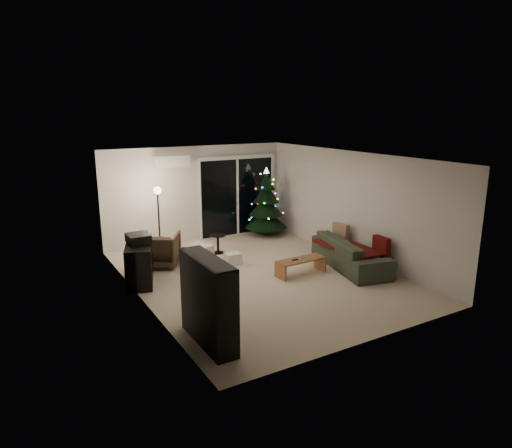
{
  "coord_description": "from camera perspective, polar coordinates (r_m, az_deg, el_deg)",
  "views": [
    {
      "loc": [
        -4.62,
        -7.81,
        3.4
      ],
      "look_at": [
        0.1,
        0.3,
        1.05
      ],
      "focal_mm": 32.0,
      "sensor_mm": 36.0,
      "label": 1
    }
  ],
  "objects": [
    {
      "name": "armchair",
      "position": [
        10.41,
        -11.9,
        -3.13
      ],
      "size": [
        1.12,
        1.13,
        0.75
      ],
      "primitive_type": "imported",
      "rotation": [
        0.0,
        0.0,
        2.6
      ],
      "color": "#432F25",
      "rests_on": "floor"
    },
    {
      "name": "media_cabinet",
      "position": [
        9.55,
        -14.34,
        -4.63
      ],
      "size": [
        0.89,
        1.4,
        0.82
      ],
      "primitive_type": "cube",
      "rotation": [
        0.0,
        0.0,
        -0.33
      ],
      "color": "black",
      "rests_on": "floor"
    },
    {
      "name": "side_table",
      "position": [
        11.13,
        -4.78,
        -2.49
      ],
      "size": [
        0.38,
        0.38,
        0.47
      ],
      "primitive_type": "cylinder",
      "rotation": [
        0.0,
        0.0,
        -0.01
      ],
      "color": "black",
      "rests_on": "floor"
    },
    {
      "name": "floor_lamp",
      "position": [
        11.06,
        -12.02,
        0.16
      ],
      "size": [
        0.26,
        0.26,
        1.6
      ],
      "primitive_type": "cylinder",
      "color": "black",
      "rests_on": "floor"
    },
    {
      "name": "sofa",
      "position": [
        10.34,
        11.75,
        -3.51
      ],
      "size": [
        1.37,
        2.4,
        0.66
      ],
      "primitive_type": "imported",
      "rotation": [
        0.0,
        0.0,
        1.34
      ],
      "color": "#2D3428",
      "rests_on": "floor"
    },
    {
      "name": "remote_b",
      "position": [
        9.78,
        5.95,
        -4.15
      ],
      "size": [
        0.13,
        0.08,
        0.02
      ],
      "primitive_type": "cube",
      "rotation": [
        0.0,
        0.0,
        0.35
      ],
      "color": "slate",
      "rests_on": "coffee_table"
    },
    {
      "name": "stereo",
      "position": [
        9.4,
        -14.52,
        -1.75
      ],
      "size": [
        0.42,
        0.49,
        0.18
      ],
      "primitive_type": "cube",
      "color": "black",
      "rests_on": "media_cabinet"
    },
    {
      "name": "cushion_b",
      "position": [
        9.98,
        15.38,
        -2.76
      ],
      "size": [
        0.16,
        0.44,
        0.43
      ],
      "primitive_type": "cube",
      "rotation": [
        0.0,
        0.0,
        -0.07
      ],
      "color": "#64100C",
      "rests_on": "sofa"
    },
    {
      "name": "remote_a",
      "position": [
        9.61,
        4.91,
        -4.47
      ],
      "size": [
        0.14,
        0.04,
        0.02
      ],
      "primitive_type": "cube",
      "color": "black",
      "rests_on": "coffee_table"
    },
    {
      "name": "cardboard_box_b",
      "position": [
        10.39,
        -2.92,
        -4.33
      ],
      "size": [
        0.36,
        0.27,
        0.25
      ],
      "primitive_type": "cube",
      "rotation": [
        0.0,
        0.0,
        0.01
      ],
      "color": "white",
      "rests_on": "floor"
    },
    {
      "name": "ottoman",
      "position": [
        10.34,
        -7.21,
        -3.91
      ],
      "size": [
        0.66,
        0.66,
        0.46
      ],
      "primitive_type": "cube",
      "rotation": [
        0.0,
        0.0,
        0.39
      ],
      "color": "silver",
      "rests_on": "floor"
    },
    {
      "name": "cushion_a",
      "position": [
        10.89,
        10.54,
        -1.09
      ],
      "size": [
        0.17,
        0.44,
        0.43
      ],
      "primitive_type": "cube",
      "rotation": [
        0.0,
        0.0,
        0.09
      ],
      "color": "tan",
      "rests_on": "sofa"
    },
    {
      "name": "room",
      "position": [
        10.86,
        -1.54,
        1.38
      ],
      "size": [
        6.5,
        7.51,
        2.6
      ],
      "color": "beige",
      "rests_on": "ground"
    },
    {
      "name": "sofa_throw",
      "position": [
        10.23,
        11.38,
        -2.82
      ],
      "size": [
        0.71,
        1.63,
        0.05
      ],
      "primitive_type": "cube",
      "color": "#64100C",
      "rests_on": "sofa"
    },
    {
      "name": "christmas_tree",
      "position": [
        12.58,
        1.29,
        2.82
      ],
      "size": [
        1.47,
        1.47,
        1.89
      ],
      "primitive_type": "cone",
      "rotation": [
        0.0,
        0.0,
        -0.3
      ],
      "color": "black",
      "rests_on": "floor"
    },
    {
      "name": "bookshelf",
      "position": [
        6.79,
        -7.26,
        -9.81
      ],
      "size": [
        0.57,
        1.37,
        1.33
      ],
      "primitive_type": null,
      "rotation": [
        0.0,
        0.0,
        0.18
      ],
      "color": "black",
      "rests_on": "floor"
    },
    {
      "name": "cardboard_box_a",
      "position": [
        9.06,
        -5.79,
        -7.13
      ],
      "size": [
        0.47,
        0.42,
        0.27
      ],
      "primitive_type": "cube",
      "rotation": [
        0.0,
        0.0,
        0.4
      ],
      "color": "white",
      "rests_on": "floor"
    },
    {
      "name": "coffee_table",
      "position": [
        9.75,
        5.62,
        -5.34
      ],
      "size": [
        1.1,
        0.42,
        0.35
      ],
      "primitive_type": null,
      "rotation": [
        0.0,
        0.0,
        0.04
      ],
      "color": "#AA6D38",
      "rests_on": "floor"
    }
  ]
}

